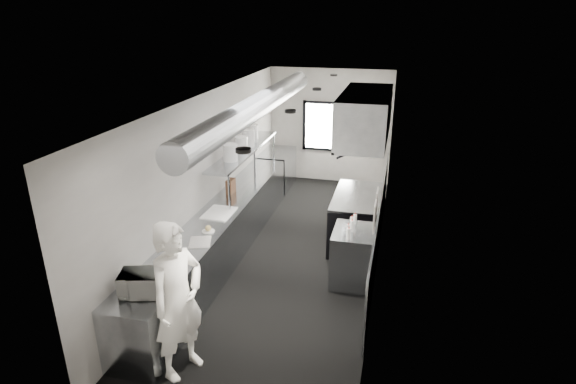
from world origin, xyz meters
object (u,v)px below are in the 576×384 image
Objects in this scene: prep_counter at (221,235)px; plate_stack_d at (253,133)px; pass_shelf at (245,151)px; deli_tub_a at (146,271)px; far_work_table at (277,169)px; squeeze_bottle_e at (355,219)px; microwave at (142,283)px; squeeze_bottle_a at (349,234)px; deli_tub_b at (144,272)px; range at (356,219)px; bottle_station at (353,257)px; plate_stack_c at (248,138)px; squeeze_bottle_c at (352,226)px; knife_block at (231,186)px; line_cook at (178,301)px; plate_stack_a at (230,153)px; cutting_board at (219,213)px; exhaust_hood at (365,116)px; small_plate at (208,231)px; squeeze_bottle_b at (348,229)px; plate_stack_b at (241,145)px; squeeze_bottle_d at (352,222)px.

plate_stack_d is at bearing 91.67° from prep_counter.
deli_tub_a is at bearing -91.88° from pass_shelf.
far_work_table is 4.32m from squeeze_bottle_e.
microwave is 3.00m from squeeze_bottle_a.
range is at bearing 54.65° from deli_tub_b.
plate_stack_c reaches higher than bottle_station.
bottle_station is 4.92× the size of squeeze_bottle_c.
knife_block is 2.62m from squeeze_bottle_c.
plate_stack_c is at bearing 29.45° from line_cook.
deli_tub_b is (-0.21, 0.37, -0.09)m from microwave.
range is at bearing 11.66° from plate_stack_a.
cutting_board is 3.40× the size of squeeze_bottle_a.
bottle_station is 3.52m from plate_stack_d.
exhaust_hood is 2.39m from bottle_station.
plate_stack_d is at bearing 135.21° from squeeze_bottle_c.
squeeze_bottle_a reaches higher than deli_tub_a.
line_cook is at bearing -80.09° from plate_stack_a.
plate_stack_c is at bearing 139.86° from squeeze_bottle_c.
knife_block reaches higher than deli_tub_a.
line_cook reaches higher than microwave.
squeeze_bottle_e reaches higher than deli_tub_b.
microwave is at bearing -93.14° from small_plate.
cutting_board is (-2.17, -1.27, 0.44)m from range.
squeeze_bottle_c is at bearing 38.24° from deli_tub_a.
squeeze_bottle_b is at bearing 36.98° from deli_tub_b.
plate_stack_c is at bearing 90.90° from prep_counter.
squeeze_bottle_c is (0.04, 0.11, 0.01)m from squeeze_bottle_b.
cutting_board is (-0.00, 2.44, -0.13)m from microwave.
microwave is 0.44m from deli_tub_a.
far_work_table is 6.25m from microwave.
prep_counter is 5.00× the size of far_work_table.
line_cook is at bearing -82.65° from plate_stack_d.
line_cook reaches higher than squeeze_bottle_b.
deli_tub_b is 0.43× the size of plate_stack_c.
small_plate is 2.97m from plate_stack_d.
pass_shelf is 2.78m from squeeze_bottle_e.
squeeze_bottle_c is at bearing 30.25° from microwave.
deli_tub_b reaches higher than bottle_station.
plate_stack_c is at bearing 137.71° from squeeze_bottle_b.
knife_block is 1.56× the size of squeeze_bottle_e.
squeeze_bottle_e is at bearing 41.98° from deli_tub_a.
squeeze_bottle_a is at bearing -80.72° from squeeze_bottle_b.
knife_block is at bearing -92.42° from far_work_table.
microwave is (-2.27, -2.32, 0.59)m from bottle_station.
knife_block is 0.86× the size of plate_stack_a.
bottle_station is 2.83m from plate_stack_a.
microwave is at bearing -64.47° from deli_tub_a.
knife_block is at bearing -172.26° from exhaust_hood.
microwave is at bearing -89.26° from plate_stack_b.
plate_stack_b is 1.95× the size of squeeze_bottle_d.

